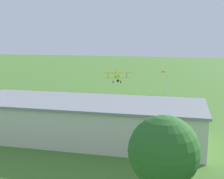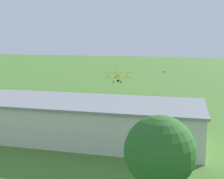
{
  "view_description": "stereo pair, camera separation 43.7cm",
  "coord_description": "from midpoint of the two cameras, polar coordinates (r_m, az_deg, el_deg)",
  "views": [
    {
      "loc": [
        -18.85,
        70.66,
        14.64
      ],
      "look_at": [
        0.38,
        8.04,
        3.79
      ],
      "focal_mm": 47.68,
      "sensor_mm": 36.0,
      "label": 1
    },
    {
      "loc": [
        -19.27,
        70.53,
        14.64
      ],
      "look_at": [
        0.38,
        8.04,
        3.79
      ],
      "focal_mm": 47.68,
      "sensor_mm": 36.0,
      "label": 2
    }
  ],
  "objects": [
    {
      "name": "windsock",
      "position": [
        84.34,
        9.91,
        3.08
      ],
      "size": [
        1.48,
        1.08,
        6.32
      ],
      "color": "silver",
      "rests_on": "ground_plane"
    },
    {
      "name": "person_watching_takeoff",
      "position": [
        63.33,
        0.2,
        -3.14
      ],
      "size": [
        0.49,
        0.49,
        1.75
      ],
      "color": "orange",
      "rests_on": "ground_plane"
    },
    {
      "name": "hangar",
      "position": [
        45.13,
        -5.72,
        -5.73
      ],
      "size": [
        36.19,
        14.78,
        5.76
      ],
      "color": "beige",
      "rests_on": "ground_plane"
    },
    {
      "name": "car_yellow",
      "position": [
        56.09,
        15.23,
        -5.16
      ],
      "size": [
        2.05,
        4.18,
        1.65
      ],
      "color": "gold",
      "rests_on": "ground_plane"
    },
    {
      "name": "person_near_hangar_door",
      "position": [
        66.53,
        -10.67,
        -2.79
      ],
      "size": [
        0.51,
        0.51,
        1.56
      ],
      "color": "#72338C",
      "rests_on": "ground_plane"
    },
    {
      "name": "person_at_fence_line",
      "position": [
        59.0,
        10.59,
        -4.28
      ],
      "size": [
        0.53,
        0.53,
        1.69
      ],
      "color": "#33723F",
      "rests_on": "ground_plane"
    },
    {
      "name": "tree_at_field_edge",
      "position": [
        22.53,
        9.34,
        -11.62
      ],
      "size": [
        5.32,
        5.32,
        9.28
      ],
      "color": "brown",
      "rests_on": "ground_plane"
    },
    {
      "name": "person_crossing_taxiway",
      "position": [
        64.5,
        -9.04,
        -3.09
      ],
      "size": [
        0.53,
        0.53,
        1.65
      ],
      "color": "#3F3F47",
      "rests_on": "ground_plane"
    },
    {
      "name": "car_silver",
      "position": [
        65.49,
        -14.33,
        -3.05
      ],
      "size": [
        2.55,
        4.79,
        1.64
      ],
      "color": "#B7B7BC",
      "rests_on": "ground_plane"
    },
    {
      "name": "car_grey",
      "position": [
        69.5,
        -19.66,
        -2.58
      ],
      "size": [
        2.28,
        4.11,
        1.68
      ],
      "color": "slate",
      "rests_on": "ground_plane"
    },
    {
      "name": "biplane",
      "position": [
        75.16,
        0.77,
        2.57
      ],
      "size": [
        7.68,
        8.03,
        3.8
      ],
      "color": "yellow"
    },
    {
      "name": "person_beside_truck",
      "position": [
        69.94,
        -13.4,
        -2.19
      ],
      "size": [
        0.48,
        0.48,
        1.78
      ],
      "color": "#3F3F47",
      "rests_on": "ground_plane"
    },
    {
      "name": "ground_plane",
      "position": [
        74.58,
        1.92,
        -1.92
      ],
      "size": [
        400.0,
        400.0,
        0.0
      ],
      "primitive_type": "plane",
      "color": "#47752D"
    }
  ]
}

